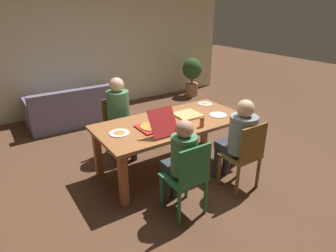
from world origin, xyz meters
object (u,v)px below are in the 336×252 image
person_1 (120,112)px  person_2 (181,158)px  plate_1 (205,104)px  drinking_glass_0 (180,129)px  plate_0 (218,115)px  drinking_glass_1 (202,122)px  drinking_glass_2 (184,124)px  plate_2 (119,133)px  couch (74,110)px  chair_1 (117,124)px  chair_0 (245,155)px  potted_plant (192,73)px  dining_table (172,127)px  person_0 (239,136)px  chair_2 (188,177)px  pizza_box_0 (187,115)px  pizza_box_1 (154,126)px

person_1 → person_2: bearing=-90.0°
plate_1 → drinking_glass_0: bearing=-145.1°
plate_0 → drinking_glass_1: bearing=-157.5°
drinking_glass_1 → drinking_glass_2: (-0.24, 0.07, 0.00)m
plate_2 → plate_0: bearing=-8.2°
plate_2 → couch: size_ratio=0.15×
chair_1 → person_2: 1.74m
chair_0 → potted_plant: potted_plant is taller
dining_table → drinking_glass_0: (-0.16, -0.41, 0.17)m
person_0 → potted_plant: (2.06, 3.61, -0.13)m
person_0 → drinking_glass_0: person_0 is taller
plate_1 → potted_plant: size_ratio=0.24×
chair_2 → drinking_glass_2: bearing=57.1°
pizza_box_0 → drinking_glass_0: 0.66m
pizza_box_1 → couch: 2.79m
chair_1 → plate_2: size_ratio=3.50×
chair_1 → couch: size_ratio=0.51×
person_2 → plate_2: size_ratio=4.48×
drinking_glass_0 → potted_plant: size_ratio=0.14×
chair_0 → pizza_box_1: pizza_box_1 is taller
dining_table → couch: size_ratio=1.20×
plate_2 → pizza_box_1: bearing=-17.7°
person_0 → pizza_box_0: (-0.17, 0.87, 0.05)m
dining_table → potted_plant: size_ratio=2.17×
plate_0 → drinking_glass_0: bearing=-165.8°
person_0 → couch: 3.63m
person_0 → potted_plant: size_ratio=1.24×
plate_1 → potted_plant: 3.00m
person_2 → plate_1: bearing=40.7°
person_0 → plate_0: bearing=70.6°
person_1 → drinking_glass_2: 1.18m
chair_1 → plate_1: 1.46m
person_0 → couch: size_ratio=0.68×
person_2 → plate_0: 1.29m
person_0 → drinking_glass_0: 0.77m
chair_2 → potted_plant: potted_plant is taller
chair_0 → pizza_box_0: bearing=99.5°
person_0 → chair_1: size_ratio=1.35×
person_0 → drinking_glass_2: person_0 is taller
couch → chair_1: bearing=-83.2°
plate_2 → drinking_glass_2: drinking_glass_2 is taller
pizza_box_0 → drinking_glass_1: (-0.09, -0.44, 0.05)m
pizza_box_1 → plate_2: (-0.43, 0.14, -0.04)m
person_2 → plate_2: bearing=113.2°
dining_table → pizza_box_0: pizza_box_0 is taller
drinking_glass_1 → drinking_glass_2: size_ratio=0.96×
chair_1 → plate_0: chair_1 is taller
chair_2 → person_1: bearing=90.0°
chair_1 → plate_1: size_ratio=3.84×
plate_2 → drinking_glass_2: bearing=-24.0°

